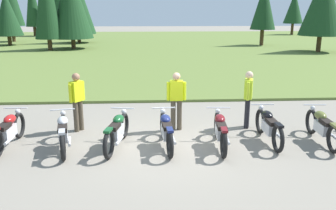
{
  "coord_description": "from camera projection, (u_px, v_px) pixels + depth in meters",
  "views": [
    {
      "loc": [
        -0.55,
        -8.56,
        3.35
      ],
      "look_at": [
        0.0,
        0.6,
        0.9
      ],
      "focal_mm": 38.12,
      "sensor_mm": 36.0,
      "label": 1
    }
  ],
  "objects": [
    {
      "name": "rider_checking_bike",
      "position": [
        176.0,
        98.0,
        10.08
      ],
      "size": [
        0.55,
        0.23,
        1.67
      ],
      "color": "#4C4233",
      "rests_on": "ground"
    },
    {
      "name": "grass_moorland",
      "position": [
        152.0,
        45.0,
        34.53
      ],
      "size": [
        80.0,
        44.0,
        0.1
      ],
      "primitive_type": "cube",
      "color": "#5B7033",
      "rests_on": "ground"
    },
    {
      "name": "motorcycle_maroon",
      "position": [
        220.0,
        130.0,
        8.92
      ],
      "size": [
        0.62,
        2.1,
        0.88
      ],
      "color": "black",
      "rests_on": "ground"
    },
    {
      "name": "motorcycle_black",
      "position": [
        269.0,
        126.0,
        9.25
      ],
      "size": [
        0.62,
        2.1,
        0.88
      ],
      "color": "black",
      "rests_on": "ground"
    },
    {
      "name": "motorcycle_navy",
      "position": [
        166.0,
        130.0,
        8.92
      ],
      "size": [
        0.62,
        2.1,
        0.88
      ],
      "color": "black",
      "rests_on": "ground"
    },
    {
      "name": "motorcycle_olive",
      "position": [
        322.0,
        126.0,
        9.22
      ],
      "size": [
        0.62,
        2.1,
        0.88
      ],
      "color": "black",
      "rests_on": "ground"
    },
    {
      "name": "rider_with_back_turned",
      "position": [
        77.0,
        99.0,
        9.99
      ],
      "size": [
        0.39,
        0.45,
        1.67
      ],
      "color": "#4C4233",
      "rests_on": "ground"
    },
    {
      "name": "forest_treeline",
      "position": [
        90.0,
        1.0,
        34.81
      ],
      "size": [
        42.61,
        23.68,
        8.54
      ],
      "color": "#47331E",
      "rests_on": "ground"
    },
    {
      "name": "motorcycle_silver",
      "position": [
        63.0,
        132.0,
        8.77
      ],
      "size": [
        0.71,
        2.08,
        0.88
      ],
      "color": "black",
      "rests_on": "ground"
    },
    {
      "name": "ground_plane",
      "position": [
        169.0,
        145.0,
        9.15
      ],
      "size": [
        140.0,
        140.0,
        0.0
      ],
      "primitive_type": "plane",
      "color": "gray"
    },
    {
      "name": "motorcycle_red",
      "position": [
        8.0,
        131.0,
        8.89
      ],
      "size": [
        0.62,
        2.1,
        0.88
      ],
      "color": "black",
      "rests_on": "ground"
    },
    {
      "name": "rider_in_hivis_vest",
      "position": [
        248.0,
        96.0,
        10.28
      ],
      "size": [
        0.33,
        0.52,
        1.67
      ],
      "color": "black",
      "rests_on": "ground"
    },
    {
      "name": "motorcycle_british_green",
      "position": [
        117.0,
        131.0,
        8.88
      ],
      "size": [
        0.68,
        2.08,
        0.88
      ],
      "color": "black",
      "rests_on": "ground"
    }
  ]
}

